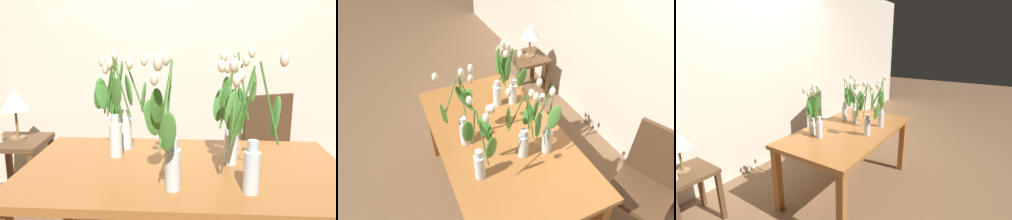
{
  "view_description": "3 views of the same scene",
  "coord_description": "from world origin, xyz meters",
  "views": [
    {
      "loc": [
        0.03,
        -1.67,
        1.42
      ],
      "look_at": [
        -0.08,
        0.05,
        1.02
      ],
      "focal_mm": 38.26,
      "sensor_mm": 36.0,
      "label": 1
    },
    {
      "loc": [
        1.41,
        -0.6,
        2.2
      ],
      "look_at": [
        -0.06,
        0.07,
        0.92
      ],
      "focal_mm": 30.46,
      "sensor_mm": 36.0,
      "label": 2
    },
    {
      "loc": [
        -2.15,
        -1.32,
        1.71
      ],
      "look_at": [
        -0.06,
        0.02,
        0.98
      ],
      "focal_mm": 25.29,
      "sensor_mm": 36.0,
      "label": 3
    }
  ],
  "objects": [
    {
      "name": "tulip_vase_3",
      "position": [
        -0.34,
        0.24,
        0.97
      ],
      "size": [
        0.23,
        0.23,
        0.54
      ],
      "color": "silver",
      "rests_on": "dining_table"
    },
    {
      "name": "side_table",
      "position": [
        -1.33,
        0.95,
        0.43
      ],
      "size": [
        0.44,
        0.44,
        0.55
      ],
      "color": "brown",
      "rests_on": "ground"
    },
    {
      "name": "tulip_vase_1",
      "position": [
        0.24,
        0.08,
        0.96
      ],
      "size": [
        0.21,
        0.26,
        0.55
      ],
      "color": "silver",
      "rests_on": "dining_table"
    },
    {
      "name": "dining_table",
      "position": [
        0.0,
        0.0,
        0.65
      ],
      "size": [
        1.6,
        0.9,
        0.74
      ],
      "color": "#A3602D",
      "rests_on": "ground"
    },
    {
      "name": "room_wall_rear",
      "position": [
        0.0,
        1.38,
        1.35
      ],
      "size": [
        9.0,
        0.1,
        2.7
      ],
      "primitive_type": "cube",
      "color": "beige",
      "rests_on": "ground"
    },
    {
      "name": "table_lamp",
      "position": [
        -1.33,
        0.97,
        0.86
      ],
      "size": [
        0.22,
        0.22,
        0.4
      ],
      "color": "olive",
      "rests_on": "side_table"
    },
    {
      "name": "dining_chair",
      "position": [
        0.65,
        0.87,
        0.52
      ],
      "size": [
        0.52,
        0.52,
        0.93
      ],
      "color": "#4C331E",
      "rests_on": "ground"
    },
    {
      "name": "tulip_vase_5",
      "position": [
        0.27,
        -0.24,
        0.97
      ],
      "size": [
        0.25,
        0.2,
        0.59
      ],
      "color": "silver",
      "rests_on": "dining_table"
    },
    {
      "name": "tulip_vase_0",
      "position": [
        0.27,
        0.21,
        0.94
      ],
      "size": [
        0.21,
        0.16,
        0.59
      ],
      "color": "silver",
      "rests_on": "dining_table"
    },
    {
      "name": "tulip_vase_2",
      "position": [
        -0.07,
        -0.25,
        0.97
      ],
      "size": [
        0.18,
        0.28,
        0.59
      ],
      "color": "silver",
      "rests_on": "dining_table"
    },
    {
      "name": "tulip_vase_4",
      "position": [
        -0.38,
        0.16,
        0.97
      ],
      "size": [
        0.25,
        0.16,
        0.56
      ],
      "color": "silver",
      "rests_on": "dining_table"
    },
    {
      "name": "ground_plane",
      "position": [
        0.0,
        0.0,
        0.0
      ],
      "size": [
        18.0,
        18.0,
        0.0
      ],
      "primitive_type": "plane",
      "color": "brown"
    }
  ]
}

